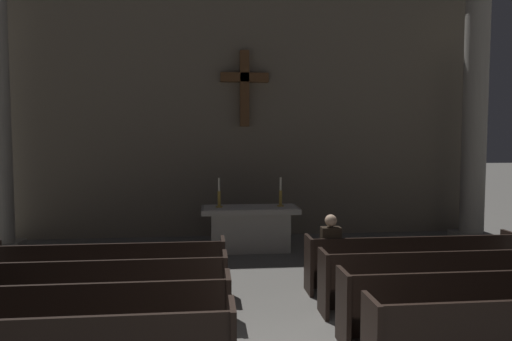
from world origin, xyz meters
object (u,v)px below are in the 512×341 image
altar (250,227)px  lone_worshipper (329,251)px  pew_left_row_3 (96,291)px  candlestick_right (281,197)px  candlestick_left (219,198)px  pew_left_row_4 (111,270)px  pew_right_row_2 (480,303)px  pew_left_row_2 (75,319)px  pew_right_row_4 (412,262)px  pew_right_row_3 (441,280)px  column_right_third (475,118)px

altar → lone_worshipper: 3.17m
pew_left_row_3 → altar: size_ratio=1.64×
candlestick_right → candlestick_left: bearing=180.0°
pew_left_row_4 → altar: (2.49, 3.02, 0.06)m
pew_right_row_2 → candlestick_left: candlestick_left is taller
altar → candlestick_right: 0.98m
pew_left_row_4 → pew_left_row_3: bearing=-90.0°
candlestick_right → pew_left_row_4: bearing=-136.6°
pew_left_row_2 → pew_right_row_4: size_ratio=1.00×
pew_right_row_2 → pew_left_row_4: bearing=158.1°
pew_left_row_2 → lone_worshipper: 4.10m
pew_right_row_3 → column_right_third: column_right_third is taller
pew_left_row_3 → lone_worshipper: 3.71m
pew_left_row_3 → candlestick_left: 4.46m
pew_right_row_3 → column_right_third: 6.09m
pew_right_row_2 → pew_right_row_3: (0.00, 1.00, 0.00)m
pew_left_row_3 → pew_right_row_2: 5.08m
pew_left_row_2 → candlestick_right: size_ratio=5.44×
column_right_third → altar: column_right_third is taller
pew_right_row_3 → altar: size_ratio=1.64×
altar → candlestick_left: candlestick_left is taller
pew_right_row_2 → pew_right_row_4: same height
altar → candlestick_right: candlestick_right is taller
pew_left_row_4 → pew_right_row_4: (4.98, 0.00, 0.00)m
pew_right_row_2 → column_right_third: column_right_third is taller
pew_left_row_2 → pew_right_row_3: size_ratio=1.00×
pew_left_row_3 → column_right_third: column_right_third is taller
altar → pew_left_row_3: bearing=-121.8°
pew_left_row_4 → lone_worshipper: (3.55, 0.04, 0.22)m
pew_left_row_3 → candlestick_left: (1.79, 4.02, 0.74)m
pew_left_row_4 → candlestick_right: bearing=43.4°
pew_left_row_2 → lone_worshipper: size_ratio=2.74×
column_right_third → candlestick_left: size_ratio=9.50×
pew_left_row_3 → pew_right_row_4: bearing=11.3°
altar → lone_worshipper: (1.06, -2.98, 0.16)m
pew_right_row_2 → pew_right_row_3: bearing=90.0°
pew_left_row_2 → pew_right_row_2: bearing=0.0°
pew_left_row_3 → altar: 4.72m
column_right_third → altar: (-5.63, -0.51, -2.54)m
candlestick_right → pew_left_row_2: bearing=-122.5°
pew_left_row_4 → candlestick_left: 3.59m
pew_right_row_3 → column_right_third: bearing=55.3°
column_right_third → pew_right_row_4: bearing=-131.6°
pew_right_row_2 → candlestick_left: size_ratio=5.44×
pew_left_row_4 → candlestick_left: (1.79, 3.02, 0.74)m
pew_right_row_3 → pew_right_row_4: same height
pew_left_row_4 → pew_right_row_4: size_ratio=1.00×
pew_left_row_4 → pew_right_row_2: bearing=-21.9°
pew_left_row_3 → lone_worshipper: bearing=16.3°
pew_right_row_4 → altar: (-2.49, 3.02, 0.06)m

